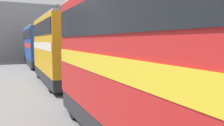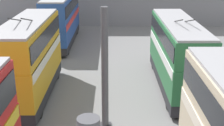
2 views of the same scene
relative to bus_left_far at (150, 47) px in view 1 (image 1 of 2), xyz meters
name	(u,v)px [view 1 (image 1 of 2)]	position (x,y,z in m)	size (l,w,h in m)	color
depot_back_wall	(59,33)	(20.21, 4.93, 2.02)	(0.50, 36.00, 9.47)	gray
support_column_far	(138,43)	(-5.52, 4.93, 0.47)	(0.66, 0.66, 6.63)	#4C4C51
bus_left_far	(150,47)	(0.00, 0.00, 0.00)	(10.27, 2.54, 5.40)	black
bus_right_near	(141,56)	(-13.43, 9.85, 0.15)	(9.81, 2.54, 5.70)	black
bus_right_mid	(57,46)	(-1.65, 9.85, 0.21)	(9.07, 2.54, 5.78)	black
bus_right_far	(36,44)	(11.70, 9.85, 0.19)	(11.21, 2.54, 5.75)	black
person_by_right_row	(208,113)	(-13.78, 7.37, -1.83)	(0.26, 0.43, 1.68)	#473D33
person_aisle_midway	(155,84)	(-8.52, 5.62, -1.92)	(0.46, 0.47, 1.54)	#384251
oil_drum	(162,102)	(-10.71, 6.87, -2.28)	(0.67, 0.67, 0.88)	#933828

